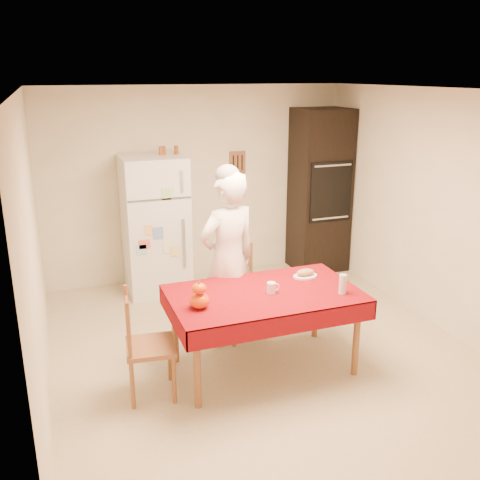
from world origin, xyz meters
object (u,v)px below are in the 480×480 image
dining_table (264,299)px  chair_far (240,288)px  wine_glass (343,284)px  oven_cabinet (320,191)px  chair_left (142,341)px  refrigerator (155,225)px  seated_woman (228,260)px  bread_plate (305,276)px  coffee_mug (271,288)px  pumpkin_lower (199,301)px

dining_table → chair_far: bearing=87.3°
chair_far → wine_glass: (0.61, -0.99, 0.34)m
oven_cabinet → chair_left: size_ratio=2.32×
refrigerator → seated_woman: (0.40, -1.62, 0.04)m
chair_left → bread_plate: (1.63, 0.27, 0.26)m
seated_woman → coffee_mug: 0.66m
chair_far → coffee_mug: 0.83m
refrigerator → chair_far: 1.62m
chair_left → coffee_mug: bearing=-82.1°
dining_table → seated_woman: seated_woman is taller
refrigerator → oven_cabinet: 2.29m
refrigerator → coffee_mug: bearing=-75.3°
chair_far → dining_table: bearing=-98.8°
oven_cabinet → seated_woman: (-1.88, -1.67, -0.21)m
refrigerator → pumpkin_lower: (-0.10, -2.33, -0.02)m
chair_left → chair_far: bearing=-48.7°
dining_table → coffee_mug: coffee_mug is taller
coffee_mug → refrigerator: bearing=104.7°
oven_cabinet → pumpkin_lower: size_ratio=12.88×
seated_woman → pumpkin_lower: (-0.49, -0.71, -0.06)m
chair_far → chair_left: bearing=-151.5°
dining_table → chair_left: size_ratio=1.79×
dining_table → chair_left: 1.14m
wine_glass → bread_plate: wine_glass is taller
coffee_mug → wine_glass: size_ratio=0.57×
refrigerator → bread_plate: size_ratio=7.08×
wine_glass → bread_plate: bearing=105.9°
pumpkin_lower → bread_plate: 1.20m
wine_glass → bread_plate: (-0.13, 0.47, -0.08)m
refrigerator → wine_glass: 2.73m
refrigerator → chair_left: refrigerator is taller
bread_plate → chair_far: bearing=132.5°
oven_cabinet → dining_table: oven_cabinet is taller
refrigerator → chair_far: bearing=-68.8°
refrigerator → bread_plate: refrigerator is taller
dining_table → chair_far: (0.03, 0.73, -0.18)m
seated_woman → pumpkin_lower: 0.87m
coffee_mug → pumpkin_lower: 0.69m
chair_far → chair_left: (-1.15, -0.80, 0.00)m
chair_left → pumpkin_lower: size_ratio=5.56×
chair_left → dining_table: bearing=-80.1°
oven_cabinet → seated_woman: 2.52m
chair_left → bread_plate: size_ratio=3.96×
coffee_mug → wine_glass: (0.59, -0.22, 0.04)m
chair_far → oven_cabinet: bearing=35.6°
dining_table → coffee_mug: 0.14m
chair_far → coffee_mug: size_ratio=9.50×
chair_left → pumpkin_lower: (0.48, -0.06, 0.32)m
oven_cabinet → wine_glass: 2.75m
chair_far → wine_glass: 1.21m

